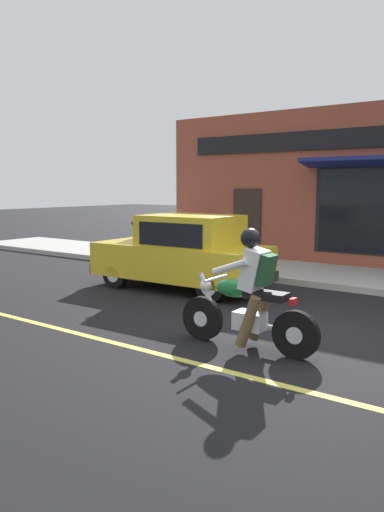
{
  "coord_description": "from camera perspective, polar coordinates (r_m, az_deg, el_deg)",
  "views": [
    {
      "loc": [
        -6.57,
        -2.79,
        2.15
      ],
      "look_at": [
        0.4,
        2.26,
        0.95
      ],
      "focal_mm": 35.0,
      "sensor_mm": 36.0,
      "label": 1
    }
  ],
  "objects": [
    {
      "name": "car_hatchback",
      "position": [
        10.48,
        -1.01,
        0.34
      ],
      "size": [
        1.76,
        3.83,
        1.57
      ],
      "color": "black",
      "rests_on": "ground"
    },
    {
      "name": "storefront_building",
      "position": [
        13.42,
        18.99,
        7.32
      ],
      "size": [
        1.25,
        11.49,
        4.2
      ],
      "color": "brown",
      "rests_on": "ground"
    },
    {
      "name": "trash_bin",
      "position": [
        15.02,
        -0.54,
        2.14
      ],
      "size": [
        0.56,
        0.56,
        0.98
      ],
      "color": "#2D2D33",
      "rests_on": "sidewalk_curb"
    },
    {
      "name": "lane_stripe",
      "position": [
        7.81,
        -14.16,
        -8.27
      ],
      "size": [
        0.12,
        19.8,
        0.01
      ],
      "primitive_type": "cube",
      "color": "#D1C64C",
      "rests_on": "ground"
    },
    {
      "name": "motorcycle_with_rider",
      "position": [
        6.64,
        6.45,
        -4.93
      ],
      "size": [
        0.56,
        2.02,
        1.62
      ],
      "color": "black",
      "rests_on": "ground"
    },
    {
      "name": "sidewalk_curb",
      "position": [
        12.87,
        8.67,
        -1.47
      ],
      "size": [
        2.6,
        22.0,
        0.14
      ],
      "primitive_type": "cube",
      "color": "#ADAAA3",
      "rests_on": "ground"
    },
    {
      "name": "ground_plane",
      "position": [
        7.46,
        12.52,
        -9.01
      ],
      "size": [
        80.0,
        80.0,
        0.0
      ],
      "primitive_type": "plane",
      "color": "black"
    }
  ]
}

